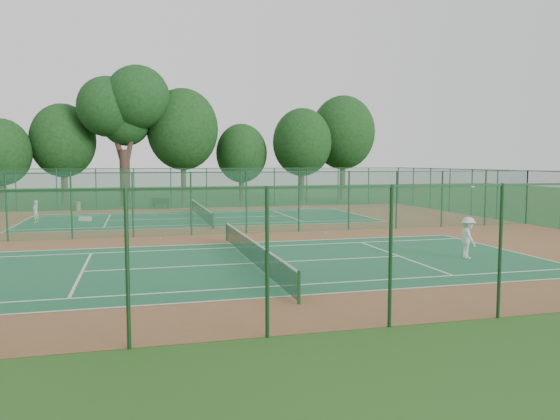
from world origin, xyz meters
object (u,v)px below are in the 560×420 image
object	(u,v)px
bench	(161,203)
player_near	(468,238)
trash_bin	(78,206)
big_tree	(124,107)
kit_bag	(85,219)
player_far	(36,212)

from	to	relation	value
bench	player_near	bearing A→B (deg)	-46.44
player_near	trash_bin	world-z (taller)	player_near
trash_bin	big_tree	world-z (taller)	big_tree
player_near	kit_bag	xyz separation A→B (m)	(-16.79, 19.30, -0.73)
bench	big_tree	bearing A→B (deg)	141.11
big_tree	bench	bearing A→B (deg)	-60.02
player_far	trash_bin	size ratio (longest dim) A/B	1.90
bench	kit_bag	size ratio (longest dim) A/B	1.99
player_far	bench	bearing A→B (deg)	156.66
kit_bag	bench	bearing A→B (deg)	81.38
player_far	big_tree	world-z (taller)	big_tree
player_near	player_far	bearing A→B (deg)	54.70
big_tree	player_far	bearing A→B (deg)	-111.94
player_far	big_tree	xyz separation A→B (m)	(5.55, 13.77, 8.30)
trash_bin	kit_bag	size ratio (longest dim) A/B	0.98
kit_bag	big_tree	world-z (taller)	big_tree
kit_bag	big_tree	distance (m)	16.22
bench	kit_bag	world-z (taller)	bench
player_near	bench	bearing A→B (deg)	30.68
player_near	big_tree	distance (m)	36.54
bench	big_tree	world-z (taller)	big_tree
player_far	big_tree	distance (m)	17.01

